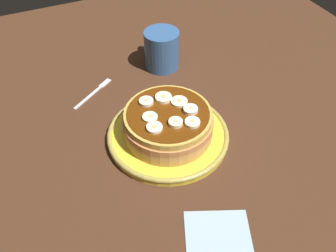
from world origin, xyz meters
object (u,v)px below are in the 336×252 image
fork (95,91)px  plate (168,135)px  banana_slice_4 (155,128)px  banana_slice_7 (149,116)px  pancake_stack (167,123)px  banana_slice_3 (146,102)px  banana_slice_5 (176,123)px  banana_slice_0 (163,98)px  coffee_mug (161,48)px  banana_slice_6 (179,102)px  banana_slice_2 (191,110)px  banana_slice_1 (192,123)px  napkin (219,239)px

fork → plate: bearing=-155.1°
banana_slice_4 → banana_slice_7: (3.43, -0.32, -0.04)cm
banana_slice_4 → banana_slice_7: bearing=-5.3°
pancake_stack → banana_slice_4: size_ratio=6.07×
banana_slice_3 → banana_slice_5: (-8.05, -2.80, 0.06)cm
plate → banana_slice_0: bearing=-11.5°
pancake_stack → coffee_mug: size_ratio=1.49×
banana_slice_5 → banana_slice_6: size_ratio=0.82×
banana_slice_2 → banana_slice_6: bearing=14.8°
banana_slice_7 → banana_slice_2: bearing=-102.9°
banana_slice_2 → banana_slice_7: size_ratio=0.97×
banana_slice_1 → napkin: banana_slice_1 is taller
fork → banana_slice_7: bearing=-164.0°
fork → coffee_mug: bearing=-79.1°
banana_slice_5 → banana_slice_7: (3.92, 3.85, -0.13)cm
banana_slice_2 → fork: size_ratio=0.26×
banana_slice_7 → banana_slice_4: bearing=174.7°
plate → banana_slice_1: bearing=-148.4°
pancake_stack → banana_slice_4: (-3.29, 4.05, 3.17)cm
banana_slice_3 → banana_slice_6: bearing=-113.3°
banana_slice_4 → fork: 25.93cm
banana_slice_2 → coffee_mug: 26.95cm
plate → banana_slice_7: banana_slice_7 is taller
napkin → coffee_mug: bearing=-12.8°
banana_slice_7 → plate: bearing=-95.7°
pancake_stack → fork: 23.44cm
banana_slice_2 → banana_slice_4: size_ratio=0.94×
banana_slice_0 → coffee_mug: coffee_mug is taller
banana_slice_1 → banana_slice_6: 6.67cm
banana_slice_5 → banana_slice_4: bearing=83.4°
coffee_mug → fork: bearing=100.9°
banana_slice_6 → coffee_mug: (23.00, -5.97, -2.41)cm
banana_slice_5 → fork: bearing=21.6°
napkin → banana_slice_6: bearing=-11.3°
banana_slice_4 → banana_slice_3: bearing=-10.2°
pancake_stack → banana_slice_3: (4.28, 2.68, 3.20)cm
banana_slice_2 → banana_slice_0: bearing=31.1°
banana_slice_3 → banana_slice_6: 6.71cm
banana_slice_3 → napkin: size_ratio=0.27×
pancake_stack → banana_slice_0: size_ratio=5.49×
banana_slice_6 → napkin: size_ratio=0.31×
banana_slice_4 → banana_slice_0: bearing=-34.9°
plate → banana_slice_5: bearing=179.9°
napkin → plate: bearing=-4.5°
banana_slice_1 → fork: 29.86cm
pancake_stack → banana_slice_1: banana_slice_1 is taller
banana_slice_6 → napkin: (-26.53, 5.31, -7.35)cm
banana_slice_0 → napkin: banana_slice_0 is taller
banana_slice_6 → banana_slice_7: same height
plate → banana_slice_5: banana_slice_5 is taller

